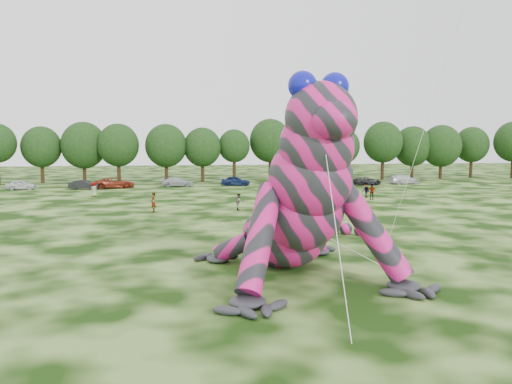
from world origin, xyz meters
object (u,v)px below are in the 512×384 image
Objects in this scene: tree_8 at (202,155)px; tree_10 at (270,150)px; tree_9 at (234,155)px; car_1 at (84,185)px; spectator_2 at (366,190)px; spectator_0 at (153,202)px; car_2 at (115,183)px; car_7 at (404,179)px; tree_4 at (42,155)px; car_5 at (287,181)px; tree_16 at (471,152)px; spectator_1 at (239,202)px; spectator_4 at (94,189)px; car_0 at (21,185)px; car_4 at (236,181)px; tree_13 at (383,151)px; tree_14 at (412,152)px; tree_11 at (307,151)px; car_3 at (178,182)px; car_6 at (367,181)px; tree_7 at (166,153)px; tree_6 at (118,153)px; inflatable_gecko at (280,175)px; tree_15 at (441,152)px; tree_12 at (342,154)px; spectator_3 at (372,192)px; tree_5 at (84,152)px.

tree_10 reaches higher than tree_8.
car_1 is at bearing -153.59° from tree_9.
spectator_0 is at bearing -85.91° from spectator_2.
car_2 is 1.06× the size of car_7.
tree_4 is at bearing -138.97° from spectator_2.
tree_16 is at bearing -83.12° from car_5.
spectator_1 is (-3.80, -35.64, -3.54)m from tree_9.
spectator_2 is (31.80, -6.19, 0.03)m from spectator_4.
car_0 is at bearing -90.05° from tree_4.
car_4 is 2.69× the size of spectator_1.
tree_13 is (56.77, -1.59, 0.54)m from tree_4.
tree_10 reaches higher than car_2.
tree_14 is at bearing -36.98° from spectator_1.
tree_9 is at bearing -176.18° from tree_11.
car_1 is at bearing 106.39° from car_4.
tree_10 reaches higher than car_7.
spectator_0 reaches higher than spectator_2.
spectator_0 is at bearing -178.28° from car_3.
car_6 is (19.02, -10.67, -3.71)m from tree_9.
tree_7 reaches higher than tree_14.
tree_6 is 11.75m from car_1.
tree_7 is (-6.74, 56.73, -0.01)m from inflatable_gecko.
car_6 is 2.81× the size of spectator_1.
tree_13 is 11.36m from tree_15.
tree_15 is (68.11, -0.94, 0.29)m from tree_4.
car_4 is 2.39× the size of spectator_2.
car_3 is at bearing -24.72° from tree_4.
car_5 is (-37.30, -10.27, -4.05)m from tree_16.
car_2 is (-44.27, -9.60, -4.31)m from tree_13.
inflatable_gecko is at bearing -174.23° from spectator_1.
tree_6 is 1.06× the size of tree_12.
tree_14 reaches higher than tree_16.
tree_4 is 1.01× the size of tree_12.
tree_11 reaches higher than spectator_2.
spectator_4 is (-14.12, -20.46, -3.59)m from tree_8.
tree_9 is 5.40× the size of spectator_1.
inflatable_gecko is 2.10× the size of tree_4.
car_5 is at bearing -22.91° from tree_7.
tree_16 is at bearing 129.63° from spectator_0.
inflatable_gecko reaches higher than car_7.
tree_13 reaches higher than tree_15.
inflatable_gecko is at bearing -80.54° from spectator_3.
car_2 is at bearing -167.52° from tree_14.
tree_6 reaches higher than spectator_1.
tree_5 is at bearing 21.25° from car_2.
inflatable_gecko reaches higher than spectator_4.
spectator_2 is (13.23, -18.38, 0.17)m from car_4.
inflatable_gecko is 4.91× the size of car_0.
spectator_0 is at bearing -71.47° from tree_5.
tree_14 reaches higher than tree_12.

